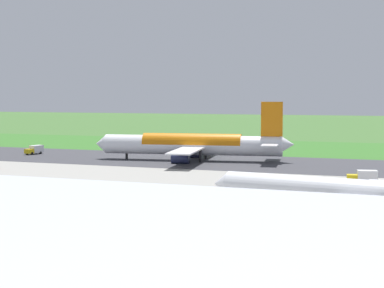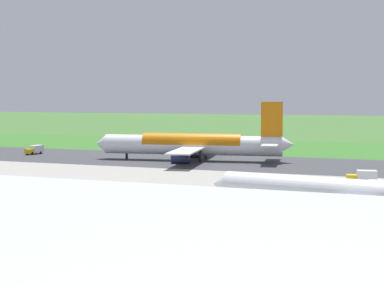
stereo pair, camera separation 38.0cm
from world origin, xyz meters
name	(u,v)px [view 2 (the right image)]	position (x,y,z in m)	size (l,w,h in m)	color
ground_plane	(170,160)	(0.00, 0.00, 0.00)	(800.00, 800.00, 0.00)	#3D662D
runway_asphalt	(170,160)	(0.00, 0.00, 0.03)	(600.00, 37.47, 0.06)	#38383D
apron_concrete	(52,190)	(0.00, 56.58, 0.03)	(440.00, 110.00, 0.05)	gray
grass_verge_foreground	(215,148)	(0.00, -39.64, 0.02)	(600.00, 80.00, 0.04)	#346B27
airliner_main	(193,145)	(-6.85, -0.06, 4.35)	(54.03, 44.40, 15.88)	white
airliner_parked_near	(357,194)	(-54.97, 63.60, 3.55)	(44.50, 36.52, 12.99)	white
service_truck_baggage	(363,177)	(-52.98, 28.01, 1.40)	(6.10, 3.23, 2.65)	gold
service_truck_fuel	(35,150)	(43.49, -0.56, 1.40)	(3.34, 6.13, 2.65)	gold
no_stopping_sign	(244,145)	(-11.02, -35.66, 1.50)	(0.60, 0.10, 2.52)	slate
traffic_cone_orange	(233,148)	(-5.87, -40.88, 0.28)	(0.40, 0.40, 0.55)	orange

